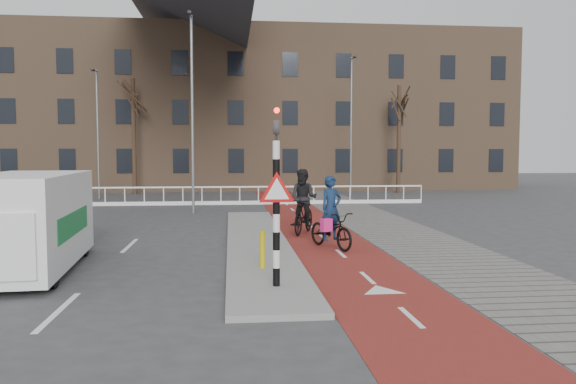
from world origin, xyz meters
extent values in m
plane|color=#38383A|center=(0.00, 0.00, 0.00)|extent=(120.00, 120.00, 0.00)
cube|color=maroon|center=(1.50, 10.00, 0.01)|extent=(2.50, 60.00, 0.01)
cube|color=slate|center=(4.30, 10.00, 0.01)|extent=(3.00, 60.00, 0.01)
cube|color=gray|center=(-0.70, 4.00, 0.06)|extent=(1.80, 16.00, 0.12)
cylinder|color=black|center=(-0.60, -2.00, 1.56)|extent=(0.14, 0.14, 2.88)
imported|color=black|center=(-0.60, -2.00, 3.40)|extent=(0.13, 0.16, 0.80)
cylinder|color=#FF0C05|center=(-0.60, -2.14, 3.58)|extent=(0.11, 0.02, 0.11)
cylinder|color=#D2BE0B|center=(-0.78, -0.25, 0.55)|extent=(0.12, 0.12, 0.87)
imported|color=black|center=(1.39, 2.88, 0.54)|extent=(1.47, 2.14, 1.06)
imported|color=#112442|center=(1.39, 2.88, 1.18)|extent=(0.80, 0.68, 1.85)
cube|color=#E01F7A|center=(1.16, 2.38, 0.75)|extent=(0.35, 0.30, 0.36)
imported|color=black|center=(0.98, 5.84, 0.64)|extent=(1.37, 2.14, 1.25)
imported|color=black|center=(0.98, 5.84, 1.23)|extent=(1.17, 1.06, 1.96)
cube|color=white|center=(-6.22, 0.49, 1.22)|extent=(2.51, 5.44, 2.12)
cube|color=#1B7E3D|center=(-5.15, 0.49, 1.12)|extent=(0.27, 3.38, 0.55)
cylinder|color=black|center=(-5.18, -1.23, 0.37)|extent=(0.32, 0.76, 0.74)
cylinder|color=black|center=(-7.25, 2.22, 0.37)|extent=(0.32, 0.76, 0.74)
cylinder|color=black|center=(-5.45, 2.36, 0.37)|extent=(0.32, 0.76, 0.74)
cube|color=silver|center=(-5.00, 17.00, 0.95)|extent=(28.00, 0.08, 0.08)
cube|color=silver|center=(-5.00, 17.00, 0.10)|extent=(28.00, 0.10, 0.20)
cube|color=#7F6047|center=(-3.00, 32.00, 6.00)|extent=(46.00, 10.00, 12.00)
cylinder|color=black|center=(-7.86, 25.34, 3.84)|extent=(0.28, 0.28, 7.68)
cylinder|color=black|center=(10.06, 24.76, 3.69)|extent=(0.28, 0.28, 7.37)
cylinder|color=slate|center=(-3.19, 12.96, 4.47)|extent=(0.12, 0.12, 8.94)
cylinder|color=slate|center=(-9.38, 21.80, 3.85)|extent=(0.12, 0.12, 7.70)
cylinder|color=slate|center=(6.23, 22.50, 4.41)|extent=(0.12, 0.12, 8.82)
camera|label=1|loc=(-1.50, -12.97, 2.76)|focal=35.00mm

